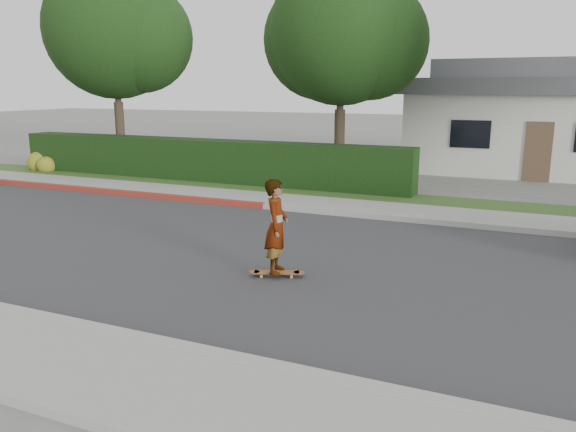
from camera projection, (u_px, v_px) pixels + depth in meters
name	position (u px, v px, depth m)	size (l,w,h in m)	color
ground	(141.00, 241.00, 12.15)	(120.00, 120.00, 0.00)	slate
road	(141.00, 241.00, 12.15)	(60.00, 8.00, 0.01)	#2D2D30
curb_far	(233.00, 203.00, 15.80)	(60.00, 0.20, 0.15)	#9E9E99
curb_red_section	(94.00, 190.00, 17.74)	(12.00, 0.21, 0.15)	maroon
sidewalk_far	(247.00, 198.00, 16.61)	(60.00, 1.60, 0.12)	gray
planting_strip	(270.00, 189.00, 18.04)	(60.00, 1.60, 0.10)	#2D4C1E
hedge	(200.00, 161.00, 19.59)	(15.00, 1.00, 1.50)	black
flowering_shrub	(41.00, 164.00, 21.99)	(1.40, 1.00, 0.90)	#2D4C19
tree_left	(117.00, 34.00, 21.66)	(5.99, 5.21, 8.00)	#33261C
tree_center	(343.00, 37.00, 18.68)	(5.66, 4.84, 7.44)	#33261C
house	(546.00, 116.00, 22.86)	(10.60, 8.60, 4.30)	beige
skateboard	(277.00, 273.00, 9.85)	(0.98, 0.54, 0.09)	#B19030
skateboarder	(276.00, 226.00, 9.66)	(0.60, 0.39, 1.65)	white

